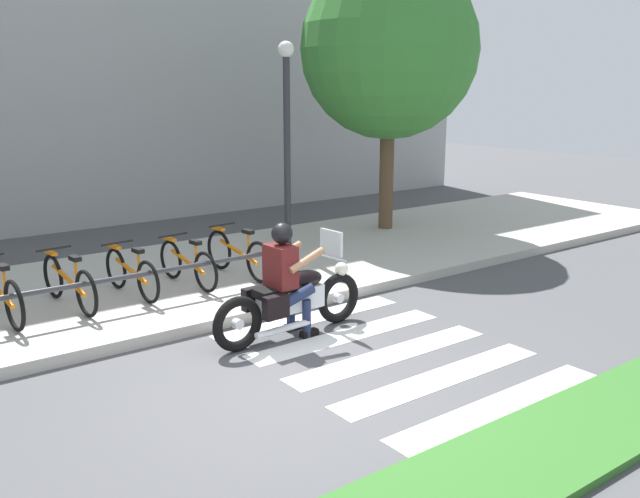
% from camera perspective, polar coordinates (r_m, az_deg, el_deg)
% --- Properties ---
extents(ground_plane, '(48.00, 48.00, 0.00)m').
position_cam_1_polar(ground_plane, '(7.33, -1.80, -11.12)').
color(ground_plane, '#4C4C4F').
extents(grass_median, '(24.00, 1.10, 0.08)m').
position_cam_1_polar(grass_median, '(5.74, 12.90, -18.55)').
color(grass_median, '#336B28').
rests_on(grass_median, ground).
extents(sidewalk, '(24.00, 4.40, 0.15)m').
position_cam_1_polar(sidewalk, '(10.74, -14.54, -3.03)').
color(sidewalk, '#B7B2A8').
rests_on(sidewalk, ground).
extents(crosswalk_stripe_0, '(2.80, 0.40, 0.01)m').
position_cam_1_polar(crosswalk_stripe_0, '(7.09, 14.80, -12.45)').
color(crosswalk_stripe_0, white).
rests_on(crosswalk_stripe_0, ground).
extents(crosswalk_stripe_1, '(2.80, 0.40, 0.01)m').
position_cam_1_polar(crosswalk_stripe_1, '(7.55, 10.00, -10.51)').
color(crosswalk_stripe_1, white).
rests_on(crosswalk_stripe_1, ground).
extents(crosswalk_stripe_2, '(2.80, 0.40, 0.01)m').
position_cam_1_polar(crosswalk_stripe_2, '(8.07, 5.83, -8.76)').
color(crosswalk_stripe_2, white).
rests_on(crosswalk_stripe_2, ground).
extents(crosswalk_stripe_3, '(2.80, 0.40, 0.01)m').
position_cam_1_polar(crosswalk_stripe_3, '(8.63, 2.22, -7.18)').
color(crosswalk_stripe_3, white).
rests_on(crosswalk_stripe_3, ground).
extents(crosswalk_stripe_4, '(2.80, 0.40, 0.01)m').
position_cam_1_polar(crosswalk_stripe_4, '(9.23, -0.91, -5.78)').
color(crosswalk_stripe_4, white).
rests_on(crosswalk_stripe_4, ground).
extents(motorcycle, '(2.24, 0.65, 1.26)m').
position_cam_1_polar(motorcycle, '(8.48, -2.38, -4.24)').
color(motorcycle, black).
rests_on(motorcycle, ground).
extents(rider, '(0.64, 0.56, 1.45)m').
position_cam_1_polar(rider, '(8.34, -2.84, -1.91)').
color(rider, '#591919').
rests_on(rider, ground).
extents(bicycle_1, '(0.48, 1.71, 0.75)m').
position_cam_1_polar(bicycle_1, '(9.70, -20.17, -2.63)').
color(bicycle_1, black).
rests_on(bicycle_1, sidewalk).
extents(bicycle_2, '(0.48, 1.55, 0.73)m').
position_cam_1_polar(bicycle_2, '(9.96, -15.43, -1.93)').
color(bicycle_2, black).
rests_on(bicycle_2, sidewalk).
extents(bicycle_3, '(0.48, 1.57, 0.72)m').
position_cam_1_polar(bicycle_3, '(10.29, -10.97, -1.20)').
color(bicycle_3, black).
rests_on(bicycle_3, sidewalk).
extents(bicycle_4, '(0.48, 1.70, 0.77)m').
position_cam_1_polar(bicycle_4, '(10.67, -6.81, -0.41)').
color(bicycle_4, black).
rests_on(bicycle_4, sidewalk).
extents(bike_rack, '(4.05, 0.07, 0.49)m').
position_cam_1_polar(bike_rack, '(9.44, -14.21, -2.17)').
color(bike_rack, '#333338').
rests_on(bike_rack, sidewalk).
extents(street_lamp, '(0.28, 0.28, 3.78)m').
position_cam_1_polar(street_lamp, '(12.08, -2.77, 10.04)').
color(street_lamp, '#2D2D33').
rests_on(street_lamp, ground).
extents(tree_near_rack, '(3.52, 3.52, 5.50)m').
position_cam_1_polar(tree_near_rack, '(14.07, 5.79, 16.18)').
color(tree_near_rack, brown).
rests_on(tree_near_rack, ground).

